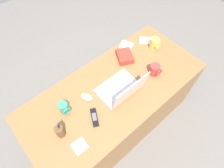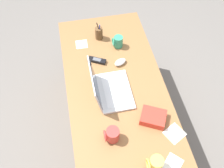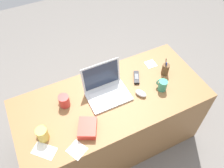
# 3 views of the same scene
# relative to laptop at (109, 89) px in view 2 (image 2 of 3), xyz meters

# --- Properties ---
(ground_plane) EXTENTS (6.00, 6.00, 0.00)m
(ground_plane) POSITION_rel_laptop_xyz_m (0.02, -0.06, -0.76)
(ground_plane) COLOR slate
(desk) EXTENTS (1.60, 0.72, 0.71)m
(desk) POSITION_rel_laptop_xyz_m (0.02, -0.06, -0.41)
(desk) COLOR olive
(desk) RESTS_ON ground
(laptop) EXTENTS (0.34, 0.28, 0.25)m
(laptop) POSITION_rel_laptop_xyz_m (0.00, 0.00, 0.00)
(laptop) COLOR silver
(laptop) RESTS_ON desk
(computer_mouse) EXTENTS (0.09, 0.11, 0.04)m
(computer_mouse) POSITION_rel_laptop_xyz_m (0.25, -0.14, -0.03)
(computer_mouse) COLOR white
(computer_mouse) RESTS_ON desk
(coffee_mug_white) EXTENTS (0.08, 0.10, 0.10)m
(coffee_mug_white) POSITION_rel_laptop_xyz_m (-0.34, 0.04, -0.00)
(coffee_mug_white) COLOR #C63833
(coffee_mug_white) RESTS_ON desk
(coffee_mug_tall) EXTENTS (0.08, 0.09, 0.11)m
(coffee_mug_tall) POSITION_rel_laptop_xyz_m (-0.57, -0.17, 0.00)
(coffee_mug_tall) COLOR #E0BC4C
(coffee_mug_tall) RESTS_ON desk
(coffee_mug_spare) EXTENTS (0.07, 0.08, 0.10)m
(coffee_mug_spare) POSITION_rel_laptop_xyz_m (0.44, -0.16, -0.00)
(coffee_mug_spare) COLOR #338C6B
(coffee_mug_spare) RESTS_ON desk
(cordless_phone) EXTENTS (0.10, 0.15, 0.03)m
(cordless_phone) POSITION_rel_laptop_xyz_m (0.31, 0.03, -0.04)
(cordless_phone) COLOR black
(cordless_phone) RESTS_ON desk
(pen_holder) EXTENTS (0.06, 0.06, 0.17)m
(pen_holder) POSITION_rel_laptop_xyz_m (0.56, -0.03, 0.00)
(pen_holder) COLOR brown
(pen_holder) RESTS_ON desk
(snack_bag) EXTENTS (0.19, 0.20, 0.06)m
(snack_bag) POSITION_rel_laptop_xyz_m (-0.27, -0.25, -0.02)
(snack_bag) COLOR red
(snack_bag) RESTS_ON desk
(paper_note_near_laptop) EXTENTS (0.15, 0.15, 0.00)m
(paper_note_near_laptop) POSITION_rel_laptop_xyz_m (-0.40, -0.36, -0.05)
(paper_note_near_laptop) COLOR white
(paper_note_near_laptop) RESTS_ON desk
(paper_note_left) EXTENTS (0.10, 0.10, 0.00)m
(paper_note_left) POSITION_rel_laptop_xyz_m (0.52, 0.13, -0.05)
(paper_note_left) COLOR white
(paper_note_left) RESTS_ON desk
(paper_note_right) EXTENTS (0.18, 0.18, 0.00)m
(paper_note_right) POSITION_rel_laptop_xyz_m (-0.60, -0.27, -0.05)
(paper_note_right) COLOR white
(paper_note_right) RESTS_ON desk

